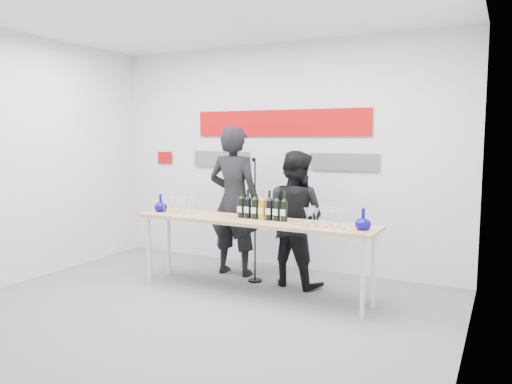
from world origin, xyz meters
TOP-DOWN VIEW (x-y plane):
  - ground at (0.00, 0.00)m, footprint 5.00×5.00m
  - back_wall at (0.00, 2.00)m, footprint 5.00×0.04m
  - signage at (-0.06, 1.97)m, footprint 3.38×0.02m
  - tasting_table at (0.24, 0.71)m, footprint 2.86×0.65m
  - wine_bottles at (0.35, 0.76)m, footprint 0.62×0.09m
  - decanter_left at (-1.03, 0.73)m, footprint 0.16×0.16m
  - decanter_right at (1.51, 0.66)m, footprint 0.16×0.16m
  - glasses_left at (-0.78, 0.74)m, footprint 0.37×0.23m
  - glasses_right at (1.11, 0.68)m, footprint 0.46×0.23m
  - presenter_left at (-0.34, 1.34)m, footprint 0.70×0.47m
  - presenter_right at (0.52, 1.26)m, footprint 0.88×0.74m
  - mic_stand at (0.05, 1.16)m, footprint 0.18×0.18m

SIDE VIEW (x-z plane):
  - ground at x=0.00m, z-range 0.00..0.00m
  - mic_stand at x=0.05m, z-range -0.30..1.23m
  - tasting_table at x=0.24m, z-range 0.36..1.22m
  - presenter_right at x=0.52m, z-range 0.00..1.61m
  - glasses_left at x=-0.78m, z-range 0.85..1.04m
  - glasses_right at x=1.11m, z-range 0.85..1.04m
  - presenter_left at x=-0.34m, z-range 0.00..1.91m
  - decanter_left at x=-1.03m, z-range 0.85..1.07m
  - decanter_right at x=1.51m, z-range 0.85..1.07m
  - wine_bottles at x=0.35m, z-range 0.85..1.18m
  - back_wall at x=0.00m, z-range 0.00..3.00m
  - signage at x=-0.06m, z-range 1.41..2.20m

